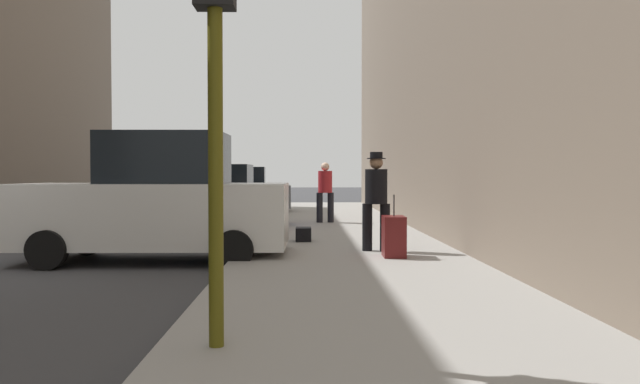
{
  "coord_description": "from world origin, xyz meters",
  "views": [
    {
      "loc": [
        5.2,
        -10.17,
        1.54
      ],
      "look_at": [
        5.59,
        4.68,
        1.1
      ],
      "focal_mm": 35.0,
      "sensor_mm": 36.0,
      "label": 1
    }
  ],
  "objects_px": {
    "parked_blue_sedan": "(210,199)",
    "pedestrian_in_red_jacket": "(325,189)",
    "parked_gray_coupe": "(235,192)",
    "traffic_light": "(215,20)",
    "duffel_bag": "(303,234)",
    "rolling_suitcase": "(394,236)",
    "fire_hydrant": "(273,217)",
    "parked_white_van": "(157,203)",
    "pedestrian_with_fedora": "(376,196)"
  },
  "relations": [
    {
      "from": "parked_white_van",
      "to": "parked_gray_coupe",
      "type": "xyz_separation_m",
      "value": [
        0.0,
        12.38,
        -0.18
      ]
    },
    {
      "from": "parked_white_van",
      "to": "pedestrian_in_red_jacket",
      "type": "height_order",
      "value": "parked_white_van"
    },
    {
      "from": "parked_gray_coupe",
      "to": "pedestrian_with_fedora",
      "type": "bearing_deg",
      "value": -72.44
    },
    {
      "from": "parked_blue_sedan",
      "to": "pedestrian_in_red_jacket",
      "type": "distance_m",
      "value": 3.25
    },
    {
      "from": "fire_hydrant",
      "to": "rolling_suitcase",
      "type": "distance_m",
      "value": 5.23
    },
    {
      "from": "traffic_light",
      "to": "pedestrian_with_fedora",
      "type": "distance_m",
      "value": 6.65
    },
    {
      "from": "rolling_suitcase",
      "to": "fire_hydrant",
      "type": "bearing_deg",
      "value": 115.57
    },
    {
      "from": "traffic_light",
      "to": "duffel_bag",
      "type": "height_order",
      "value": "traffic_light"
    },
    {
      "from": "parked_gray_coupe",
      "to": "pedestrian_in_red_jacket",
      "type": "xyz_separation_m",
      "value": [
        3.16,
        -5.55,
        0.26
      ]
    },
    {
      "from": "parked_white_van",
      "to": "fire_hydrant",
      "type": "bearing_deg",
      "value": 66.47
    },
    {
      "from": "traffic_light",
      "to": "parked_gray_coupe",
      "type": "bearing_deg",
      "value": 95.78
    },
    {
      "from": "parked_blue_sedan",
      "to": "rolling_suitcase",
      "type": "relative_size",
      "value": 4.08
    },
    {
      "from": "pedestrian_in_red_jacket",
      "to": "rolling_suitcase",
      "type": "height_order",
      "value": "pedestrian_in_red_jacket"
    },
    {
      "from": "fire_hydrant",
      "to": "pedestrian_in_red_jacket",
      "type": "xyz_separation_m",
      "value": [
        1.36,
        2.69,
        0.61
      ]
    },
    {
      "from": "pedestrian_with_fedora",
      "to": "parked_gray_coupe",
      "type": "bearing_deg",
      "value": 107.56
    },
    {
      "from": "parked_gray_coupe",
      "to": "fire_hydrant",
      "type": "xyz_separation_m",
      "value": [
        1.8,
        -8.24,
        -0.35
      ]
    },
    {
      "from": "traffic_light",
      "to": "parked_blue_sedan",
      "type": "bearing_deg",
      "value": 98.75
    },
    {
      "from": "pedestrian_with_fedora",
      "to": "pedestrian_in_red_jacket",
      "type": "bearing_deg",
      "value": 95.94
    },
    {
      "from": "pedestrian_with_fedora",
      "to": "duffel_bag",
      "type": "height_order",
      "value": "pedestrian_with_fedora"
    },
    {
      "from": "pedestrian_with_fedora",
      "to": "pedestrian_in_red_jacket",
      "type": "relative_size",
      "value": 1.04
    },
    {
      "from": "pedestrian_with_fedora",
      "to": "duffel_bag",
      "type": "distance_m",
      "value": 2.3
    },
    {
      "from": "parked_gray_coupe",
      "to": "duffel_bag",
      "type": "relative_size",
      "value": 9.69
    },
    {
      "from": "duffel_bag",
      "to": "pedestrian_in_red_jacket",
      "type": "bearing_deg",
      "value": 82.88
    },
    {
      "from": "pedestrian_in_red_jacket",
      "to": "rolling_suitcase",
      "type": "relative_size",
      "value": 1.64
    },
    {
      "from": "parked_blue_sedan",
      "to": "pedestrian_in_red_jacket",
      "type": "bearing_deg",
      "value": 12.6
    },
    {
      "from": "parked_blue_sedan",
      "to": "pedestrian_with_fedora",
      "type": "relative_size",
      "value": 2.39
    },
    {
      "from": "parked_gray_coupe",
      "to": "pedestrian_in_red_jacket",
      "type": "bearing_deg",
      "value": -60.31
    },
    {
      "from": "fire_hydrant",
      "to": "traffic_light",
      "type": "height_order",
      "value": "traffic_light"
    },
    {
      "from": "parked_blue_sedan",
      "to": "duffel_bag",
      "type": "xyz_separation_m",
      "value": [
        2.55,
        -4.23,
        -0.56
      ]
    },
    {
      "from": "duffel_bag",
      "to": "traffic_light",
      "type": "bearing_deg",
      "value": -95.07
    },
    {
      "from": "parked_white_van",
      "to": "parked_blue_sedan",
      "type": "distance_m",
      "value": 6.12
    },
    {
      "from": "parked_white_van",
      "to": "pedestrian_with_fedora",
      "type": "relative_size",
      "value": 2.61
    },
    {
      "from": "pedestrian_with_fedora",
      "to": "duffel_bag",
      "type": "relative_size",
      "value": 4.04
    },
    {
      "from": "traffic_light",
      "to": "rolling_suitcase",
      "type": "bearing_deg",
      "value": 67.57
    },
    {
      "from": "fire_hydrant",
      "to": "traffic_light",
      "type": "relative_size",
      "value": 0.2
    },
    {
      "from": "traffic_light",
      "to": "pedestrian_in_red_jacket",
      "type": "distance_m",
      "value": 12.93
    },
    {
      "from": "parked_gray_coupe",
      "to": "parked_white_van",
      "type": "bearing_deg",
      "value": -90.0
    },
    {
      "from": "parked_white_van",
      "to": "traffic_light",
      "type": "distance_m",
      "value": 6.45
    },
    {
      "from": "rolling_suitcase",
      "to": "pedestrian_in_red_jacket",
      "type": "bearing_deg",
      "value": 96.91
    },
    {
      "from": "traffic_light",
      "to": "fire_hydrant",
      "type": "bearing_deg",
      "value": 90.28
    },
    {
      "from": "fire_hydrant",
      "to": "pedestrian_in_red_jacket",
      "type": "bearing_deg",
      "value": 63.14
    },
    {
      "from": "rolling_suitcase",
      "to": "pedestrian_with_fedora",
      "type": "bearing_deg",
      "value": 104.91
    },
    {
      "from": "parked_white_van",
      "to": "traffic_light",
      "type": "xyz_separation_m",
      "value": [
        1.85,
        -5.93,
        1.73
      ]
    },
    {
      "from": "parked_blue_sedan",
      "to": "parked_gray_coupe",
      "type": "distance_m",
      "value": 6.26
    },
    {
      "from": "fire_hydrant",
      "to": "traffic_light",
      "type": "xyz_separation_m",
      "value": [
        0.05,
        -10.07,
        2.26
      ]
    },
    {
      "from": "pedestrian_in_red_jacket",
      "to": "rolling_suitcase",
      "type": "distance_m",
      "value": 7.49
    },
    {
      "from": "parked_gray_coupe",
      "to": "rolling_suitcase",
      "type": "distance_m",
      "value": 13.58
    },
    {
      "from": "parked_white_van",
      "to": "parked_blue_sedan",
      "type": "xyz_separation_m",
      "value": [
        0.0,
        6.12,
        -0.18
      ]
    },
    {
      "from": "parked_blue_sedan",
      "to": "duffel_bag",
      "type": "bearing_deg",
      "value": -58.95
    },
    {
      "from": "parked_blue_sedan",
      "to": "pedestrian_with_fedora",
      "type": "bearing_deg",
      "value": -56.93
    }
  ]
}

